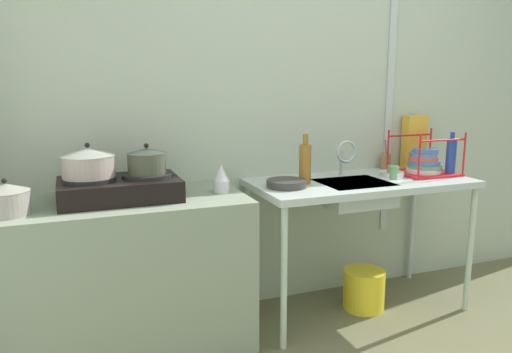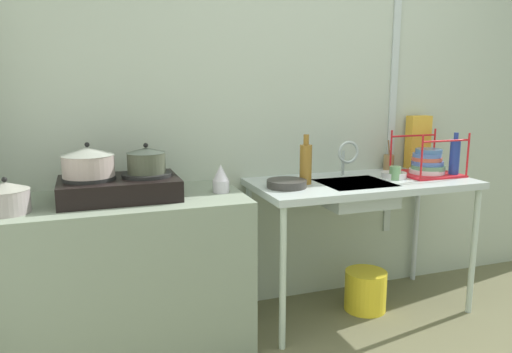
{
  "view_description": "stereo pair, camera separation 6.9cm",
  "coord_description": "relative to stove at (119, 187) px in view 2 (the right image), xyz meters",
  "views": [
    {
      "loc": [
        -1.54,
        -1.18,
        1.41
      ],
      "look_at": [
        -0.59,
        1.29,
        0.9
      ],
      "focal_mm": 34.22,
      "sensor_mm": 36.0,
      "label": 1
    },
    {
      "loc": [
        -1.48,
        -1.21,
        1.41
      ],
      "look_at": [
        -0.59,
        1.29,
        0.9
      ],
      "focal_mm": 34.22,
      "sensor_mm": 36.0,
      "label": 2
    }
  ],
  "objects": [
    {
      "name": "pot_on_right_burner",
      "position": [
        0.14,
        0.0,
        0.13
      ],
      "size": [
        0.2,
        0.2,
        0.15
      ],
      "color": "#444838",
      "rests_on": "stove"
    },
    {
      "name": "faucet",
      "position": [
        1.37,
        0.11,
        0.09
      ],
      "size": [
        0.14,
        0.08,
        0.23
      ],
      "color": "#B5C0C0",
      "rests_on": "counter_sink"
    },
    {
      "name": "dish_rack",
      "position": [
        1.9,
        0.02,
        0.01
      ],
      "size": [
        0.36,
        0.33,
        0.28
      ],
      "color": "red",
      "rests_on": "counter_sink"
    },
    {
      "name": "counter_sink",
      "position": [
        1.42,
        0.0,
        -0.12
      ],
      "size": [
        1.34,
        0.63,
        0.83
      ],
      "color": "#B5C0C0",
      "rests_on": "ground"
    },
    {
      "name": "pot_beside_stove",
      "position": [
        -0.5,
        -0.12,
        0.01
      ],
      "size": [
        0.21,
        0.21,
        0.17
      ],
      "color": "#9F9493",
      "rests_on": "counter_concrete"
    },
    {
      "name": "wall_metal_strip",
      "position": [
        1.82,
        0.31,
        0.52
      ],
      "size": [
        0.05,
        0.01,
        2.04
      ],
      "primitive_type": "cube",
      "color": "#B5C0C0"
    },
    {
      "name": "counter_concrete",
      "position": [
        -0.01,
        -0.0,
        -0.47
      ],
      "size": [
        1.28,
        0.63,
        0.83
      ],
      "primitive_type": "cube",
      "color": "gray",
      "rests_on": "ground"
    },
    {
      "name": "wall_back",
      "position": [
        1.32,
        0.36,
        0.39
      ],
      "size": [
        4.81,
        0.1,
        2.56
      ],
      "primitive_type": "cube",
      "color": "#AFB9A8",
      "rests_on": "ground"
    },
    {
      "name": "bottle_by_rack",
      "position": [
        2.03,
        -0.07,
        0.06
      ],
      "size": [
        0.06,
        0.06,
        0.27
      ],
      "color": "navy",
      "rests_on": "counter_sink"
    },
    {
      "name": "cereal_box",
      "position": [
        2.0,
        0.25,
        0.12
      ],
      "size": [
        0.16,
        0.09,
        0.36
      ],
      "primitive_type": "cube",
      "rotation": [
        0.0,
        0.0,
        -0.04
      ],
      "color": "gold",
      "rests_on": "counter_sink"
    },
    {
      "name": "bottle_by_sink",
      "position": [
        1.05,
        0.02,
        0.06
      ],
      "size": [
        0.07,
        0.07,
        0.29
      ],
      "color": "olive",
      "rests_on": "counter_sink"
    },
    {
      "name": "frying_pan",
      "position": [
        0.9,
        -0.04,
        -0.04
      ],
      "size": [
        0.22,
        0.22,
        0.04
      ],
      "primitive_type": "cylinder",
      "color": "#353330",
      "rests_on": "counter_sink"
    },
    {
      "name": "utensil_jar",
      "position": [
        1.78,
        0.26,
        -0.01
      ],
      "size": [
        0.07,
        0.07,
        0.2
      ],
      "color": "olive",
      "rests_on": "counter_sink"
    },
    {
      "name": "stove",
      "position": [
        0.0,
        0.0,
        0.0
      ],
      "size": [
        0.58,
        0.39,
        0.12
      ],
      "color": "black",
      "rests_on": "counter_concrete"
    },
    {
      "name": "pot_on_left_burner",
      "position": [
        -0.14,
        -0.0,
        0.14
      ],
      "size": [
        0.25,
        0.25,
        0.17
      ],
      "color": "#A7948E",
      "rests_on": "stove"
    },
    {
      "name": "small_bowl_on_drainboard",
      "position": [
        1.64,
        -0.0,
        -0.04
      ],
      "size": [
        0.15,
        0.15,
        0.04
      ],
      "primitive_type": "cylinder",
      "color": "silver",
      "rests_on": "counter_sink"
    },
    {
      "name": "bucket_on_floor",
      "position": [
        1.46,
        -0.02,
        -0.76
      ],
      "size": [
        0.26,
        0.26,
        0.25
      ],
      "primitive_type": "cylinder",
      "color": "yellow",
      "rests_on": "ground"
    },
    {
      "name": "percolator",
      "position": [
        0.52,
        -0.03,
        0.01
      ],
      "size": [
        0.09,
        0.09,
        0.15
      ],
      "color": "silver",
      "rests_on": "counter_concrete"
    },
    {
      "name": "sink_basin",
      "position": [
        1.34,
        -0.05,
        -0.12
      ],
      "size": [
        0.41,
        0.36,
        0.13
      ],
      "primitive_type": "cube",
      "color": "#B5C0C0",
      "rests_on": "counter_sink"
    },
    {
      "name": "cup_by_rack",
      "position": [
        1.61,
        -0.05,
        -0.02
      ],
      "size": [
        0.07,
        0.07,
        0.08
      ],
      "primitive_type": "cylinder",
      "color": "#6B9C66",
      "rests_on": "counter_sink"
    }
  ]
}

